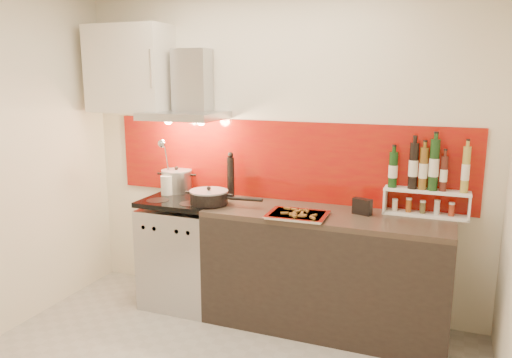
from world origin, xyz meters
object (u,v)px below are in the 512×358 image
at_px(saute_pan, 210,197).
at_px(range_stove, 185,252).
at_px(baking_tray, 298,215).
at_px(stock_pot, 177,181).
at_px(pepper_mill, 231,176).
at_px(counter, 325,271).

bearing_deg(saute_pan, range_stove, 163.37).
relative_size(range_stove, baking_tray, 2.08).
bearing_deg(stock_pot, baking_tray, -16.03).
bearing_deg(range_stove, baking_tray, -8.84).
bearing_deg(range_stove, pepper_mill, 26.79).
bearing_deg(stock_pot, pepper_mill, -0.64).
height_order(counter, pepper_mill, pepper_mill).
bearing_deg(pepper_mill, stock_pot, 179.36).
distance_m(range_stove, saute_pan, 0.60).
xyz_separation_m(counter, baking_tray, (-0.17, -0.16, 0.47)).
bearing_deg(pepper_mill, baking_tray, -26.43).
relative_size(stock_pot, saute_pan, 0.45).
xyz_separation_m(saute_pan, pepper_mill, (0.06, 0.26, 0.12)).
bearing_deg(stock_pot, range_stove, -48.10).
xyz_separation_m(saute_pan, baking_tray, (0.74, -0.07, -0.05)).
distance_m(range_stove, counter, 1.20).
bearing_deg(counter, pepper_mill, 168.56).
bearing_deg(saute_pan, baking_tray, -5.71).
bearing_deg(range_stove, stock_pot, 131.90).
distance_m(counter, pepper_mill, 1.08).
xyz_separation_m(range_stove, baking_tray, (1.03, -0.16, 0.47)).
bearing_deg(counter, saute_pan, -174.34).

